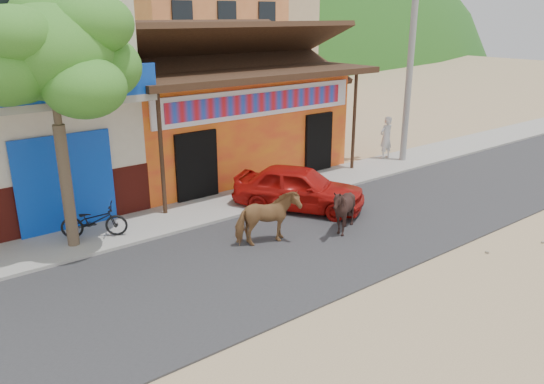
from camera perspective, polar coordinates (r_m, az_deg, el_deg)
The scene contains 13 objects.
ground at distance 11.85m, azimuth 11.29°, elevation -9.59°, with size 120.00×120.00×0.00m, color #9E825B.
road at distance 13.41m, azimuth 3.25°, elevation -5.66°, with size 60.00×5.00×0.04m, color #28282B.
sidewalk at distance 16.00m, azimuth -4.97°, elevation -1.43°, with size 60.00×2.00×0.12m, color gray.
dance_club at distance 19.84m, azimuth -6.59°, elevation 7.68°, with size 8.00×6.00×3.60m, color orange.
apartment_front at distance 35.11m, azimuth -9.19°, elevation 19.19°, with size 9.00×9.00×12.00m, color #CC723F.
apartment_rear at distance 45.01m, azimuth -2.48°, elevation 17.95°, with size 8.00×8.00×10.00m, color tan.
tree at distance 13.18m, azimuth -21.99°, elevation 6.75°, with size 3.00×3.00×6.00m, color #2D721E, non-canonical shape.
utility_pole at distance 20.68m, azimuth 14.72°, elevation 14.14°, with size 0.24×0.24×8.00m, color gray.
cow_tan at distance 13.13m, azimuth -0.49°, elevation -2.88°, with size 0.73×1.60×1.35m, color olive.
cow_dark at distance 13.92m, azimuth 7.69°, elevation -1.90°, with size 1.05×1.18×1.30m, color black.
red_car at distance 15.54m, azimuth 2.92°, elevation 0.48°, with size 1.54×3.83×1.31m, color #AC100C.
scooter at distance 14.17m, azimuth -18.61°, elevation -2.95°, with size 0.57×1.65×0.87m, color black.
pedestrian at distance 21.23m, azimuth 12.16°, elevation 5.75°, with size 0.60×0.40×1.65m, color silver.
Camera 1 is at (-8.07, -6.68, 5.53)m, focal length 35.00 mm.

